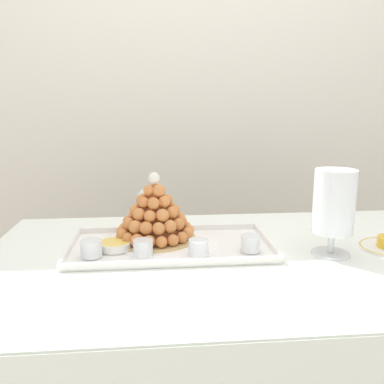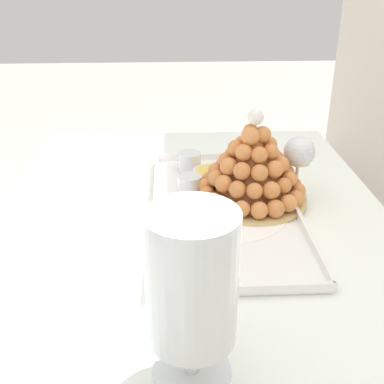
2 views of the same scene
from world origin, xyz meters
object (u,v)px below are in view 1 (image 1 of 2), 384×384
(wine_glass, at_px, (147,201))
(croquembouche, at_px, (155,215))
(dessert_cup_mid_left, at_px, (143,248))
(dessert_cup_mid_right, at_px, (251,244))
(dessert_cup_left, at_px, (92,249))
(dessert_cup_centre, at_px, (199,248))
(serving_tray, at_px, (171,246))
(creme_brulee_ramekin, at_px, (115,245))
(macaron_goblet, at_px, (334,204))

(wine_glass, bearing_deg, croquembouche, -76.78)
(croquembouche, xyz_separation_m, dessert_cup_mid_left, (-0.04, -0.15, -0.06))
(croquembouche, height_order, dessert_cup_mid_left, croquembouche)
(dessert_cup_mid_right, relative_size, wine_glass, 0.38)
(dessert_cup_left, bearing_deg, dessert_cup_centre, -3.70)
(dessert_cup_centre, height_order, wine_glass, wine_glass)
(serving_tray, relative_size, wine_glass, 4.05)
(serving_tray, distance_m, creme_brulee_ramekin, 0.17)
(wine_glass, bearing_deg, macaron_goblet, -26.98)
(dessert_cup_mid_right, bearing_deg, dessert_cup_mid_left, -179.27)
(croquembouche, distance_m, creme_brulee_ramekin, 0.16)
(dessert_cup_mid_left, relative_size, creme_brulee_ramekin, 0.56)
(dessert_cup_centre, height_order, macaron_goblet, macaron_goblet)
(dessert_cup_left, distance_m, dessert_cup_centre, 0.31)
(croquembouche, relative_size, dessert_cup_mid_right, 4.56)
(dessert_cup_mid_left, bearing_deg, serving_tray, 42.44)
(serving_tray, relative_size, croquembouche, 2.36)
(macaron_goblet, xyz_separation_m, wine_glass, (-0.55, 0.28, -0.05))
(wine_glass, bearing_deg, creme_brulee_ramekin, -116.34)
(dessert_cup_centre, bearing_deg, wine_glass, 119.40)
(dessert_cup_mid_right, bearing_deg, dessert_cup_centre, -174.31)
(dessert_cup_centre, distance_m, wine_glass, 0.32)
(dessert_cup_mid_right, distance_m, wine_glass, 0.41)
(macaron_goblet, bearing_deg, dessert_cup_centre, 178.70)
(croquembouche, relative_size, macaron_goblet, 1.03)
(dessert_cup_mid_left, bearing_deg, croquembouche, 76.25)
(dessert_cup_left, height_order, macaron_goblet, macaron_goblet)
(dessert_cup_left, distance_m, creme_brulee_ramekin, 0.08)
(dessert_cup_mid_right, bearing_deg, macaron_goblet, -5.94)
(creme_brulee_ramekin, height_order, macaron_goblet, macaron_goblet)
(serving_tray, relative_size, dessert_cup_mid_right, 10.75)
(dessert_cup_centre, bearing_deg, croquembouche, 128.78)
(dessert_cup_mid_right, bearing_deg, wine_glass, 140.66)
(dessert_cup_left, distance_m, dessert_cup_mid_left, 0.15)
(creme_brulee_ramekin, bearing_deg, dessert_cup_left, -137.31)
(wine_glass, bearing_deg, dessert_cup_centre, -60.60)
(dessert_cup_mid_right, distance_m, creme_brulee_ramekin, 0.41)
(creme_brulee_ramekin, bearing_deg, wine_glass, 63.66)
(dessert_cup_mid_left, bearing_deg, dessert_cup_mid_right, 0.73)
(dessert_cup_mid_left, relative_size, macaron_goblet, 0.22)
(dessert_cup_centre, bearing_deg, macaron_goblet, -1.30)
(serving_tray, height_order, wine_glass, wine_glass)
(dessert_cup_centre, relative_size, dessert_cup_mid_right, 1.04)
(dessert_cup_mid_left, height_order, creme_brulee_ramekin, dessert_cup_mid_left)
(serving_tray, distance_m, wine_glass, 0.22)
(dessert_cup_centre, distance_m, creme_brulee_ramekin, 0.26)
(serving_tray, distance_m, croquembouche, 0.12)
(croquembouche, relative_size, creme_brulee_ramekin, 2.57)
(dessert_cup_mid_left, bearing_deg, dessert_cup_left, 176.82)
(dessert_cup_centre, bearing_deg, dessert_cup_mid_right, 5.69)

